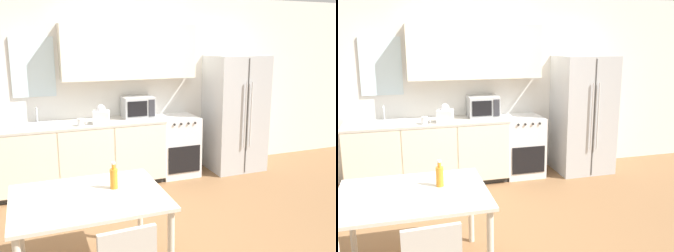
% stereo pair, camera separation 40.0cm
% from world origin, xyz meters
% --- Properties ---
extents(ground_plane, '(12.00, 12.00, 0.00)m').
position_xyz_m(ground_plane, '(0.00, 0.00, 0.00)').
color(ground_plane, olive).
extents(wall_back, '(12.00, 0.38, 2.70)m').
position_xyz_m(wall_back, '(0.04, 1.89, 1.46)').
color(wall_back, silver).
rests_on(wall_back, ground_plane).
extents(kitchen_counter, '(2.26, 0.66, 0.93)m').
position_xyz_m(kitchen_counter, '(-0.48, 1.58, 0.47)').
color(kitchen_counter, '#333333').
rests_on(kitchen_counter, ground_plane).
extents(oven_range, '(0.58, 0.62, 0.91)m').
position_xyz_m(oven_range, '(0.94, 1.60, 0.46)').
color(oven_range, white).
rests_on(oven_range, ground_plane).
extents(refrigerator, '(0.84, 0.75, 1.82)m').
position_xyz_m(refrigerator, '(1.92, 1.55, 0.91)').
color(refrigerator, silver).
rests_on(refrigerator, ground_plane).
extents(kitchen_sink, '(0.58, 0.46, 0.23)m').
position_xyz_m(kitchen_sink, '(-1.07, 1.59, 0.94)').
color(kitchen_sink, '#B7BABC').
rests_on(kitchen_sink, kitchen_counter).
extents(microwave, '(0.45, 0.35, 0.31)m').
position_xyz_m(microwave, '(0.35, 1.70, 1.08)').
color(microwave, '#B7BABC').
rests_on(microwave, kitchen_counter).
extents(coffee_mug, '(0.13, 0.09, 0.10)m').
position_xyz_m(coffee_mug, '(-0.52, 1.39, 0.98)').
color(coffee_mug, white).
rests_on(coffee_mug, kitchen_counter).
extents(grocery_bag_0, '(0.25, 0.23, 0.27)m').
position_xyz_m(grocery_bag_0, '(-0.25, 1.43, 1.04)').
color(grocery_bag_0, white).
rests_on(grocery_bag_0, kitchen_counter).
extents(dining_table, '(1.25, 0.97, 0.78)m').
position_xyz_m(dining_table, '(-0.77, -0.61, 0.68)').
color(dining_table, beige).
rests_on(dining_table, ground_plane).
extents(drink_bottle, '(0.07, 0.07, 0.24)m').
position_xyz_m(drink_bottle, '(-0.53, -0.52, 0.87)').
color(drink_bottle, orange).
rests_on(drink_bottle, dining_table).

